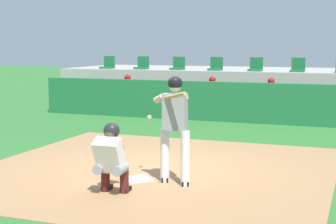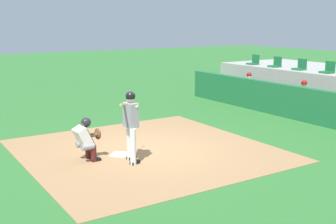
{
  "view_description": "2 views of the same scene",
  "coord_description": "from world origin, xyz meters",
  "px_view_note": "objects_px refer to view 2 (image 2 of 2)",
  "views": [
    {
      "loc": [
        3.56,
        -8.73,
        2.3
      ],
      "look_at": [
        0.0,
        0.7,
        1.0
      ],
      "focal_mm": 55.54,
      "sensor_mm": 36.0,
      "label": 1
    },
    {
      "loc": [
        9.92,
        -5.62,
        3.45
      ],
      "look_at": [
        0.0,
        0.7,
        1.0
      ],
      "focal_mm": 46.35,
      "sensor_mm": 36.0,
      "label": 2
    }
  ],
  "objects_px": {
    "stadium_seat_0": "(254,62)",
    "stadium_seat_1": "(276,64)",
    "batter_at_plate": "(131,122)",
    "dugout_player_1": "(301,97)",
    "stadium_seat_3": "(328,70)",
    "home_plate": "(120,154)",
    "catcher_crouched": "(87,138)",
    "stadium_seat_2": "(300,67)",
    "dugout_player_0": "(246,87)"
  },
  "relations": [
    {
      "from": "home_plate",
      "to": "stadium_seat_0",
      "type": "bearing_deg",
      "value": 119.58
    },
    {
      "from": "dugout_player_0",
      "to": "stadium_seat_2",
      "type": "relative_size",
      "value": 2.71
    },
    {
      "from": "dugout_player_1",
      "to": "stadium_seat_3",
      "type": "height_order",
      "value": "stadium_seat_3"
    },
    {
      "from": "catcher_crouched",
      "to": "stadium_seat_1",
      "type": "relative_size",
      "value": 3.51
    },
    {
      "from": "batter_at_plate",
      "to": "catcher_crouched",
      "type": "xyz_separation_m",
      "value": [
        -0.71,
        -0.88,
        -0.43
      ]
    },
    {
      "from": "dugout_player_0",
      "to": "home_plate",
      "type": "bearing_deg",
      "value": -63.61
    },
    {
      "from": "stadium_seat_2",
      "to": "home_plate",
      "type": "bearing_deg",
      "value": -74.16
    },
    {
      "from": "dugout_player_1",
      "to": "batter_at_plate",
      "type": "bearing_deg",
      "value": -78.16
    },
    {
      "from": "home_plate",
      "to": "stadium_seat_1",
      "type": "xyz_separation_m",
      "value": [
        -4.33,
        10.18,
        1.51
      ]
    },
    {
      "from": "dugout_player_0",
      "to": "stadium_seat_3",
      "type": "height_order",
      "value": "stadium_seat_3"
    },
    {
      "from": "batter_at_plate",
      "to": "dugout_player_1",
      "type": "distance_m",
      "value": 8.36
    },
    {
      "from": "batter_at_plate",
      "to": "dugout_player_0",
      "type": "relative_size",
      "value": 1.39
    },
    {
      "from": "home_plate",
      "to": "dugout_player_1",
      "type": "relative_size",
      "value": 0.34
    },
    {
      "from": "stadium_seat_2",
      "to": "dugout_player_1",
      "type": "bearing_deg",
      "value": -47.48
    },
    {
      "from": "stadium_seat_0",
      "to": "home_plate",
      "type": "bearing_deg",
      "value": -60.42
    },
    {
      "from": "dugout_player_1",
      "to": "stadium_seat_2",
      "type": "relative_size",
      "value": 2.71
    },
    {
      "from": "batter_at_plate",
      "to": "dugout_player_1",
      "type": "bearing_deg",
      "value": 101.84
    },
    {
      "from": "stadium_seat_1",
      "to": "stadium_seat_2",
      "type": "height_order",
      "value": "same"
    },
    {
      "from": "dugout_player_1",
      "to": "stadium_seat_2",
      "type": "xyz_separation_m",
      "value": [
        -1.87,
        2.03,
        0.86
      ]
    },
    {
      "from": "batter_at_plate",
      "to": "stadium_seat_2",
      "type": "xyz_separation_m",
      "value": [
        -3.58,
        10.21,
        0.5
      ]
    },
    {
      "from": "batter_at_plate",
      "to": "catcher_crouched",
      "type": "bearing_deg",
      "value": -129.02
    },
    {
      "from": "stadium_seat_2",
      "to": "stadium_seat_0",
      "type": "bearing_deg",
      "value": 180.0
    },
    {
      "from": "home_plate",
      "to": "catcher_crouched",
      "type": "height_order",
      "value": "catcher_crouched"
    },
    {
      "from": "dugout_player_0",
      "to": "stadium_seat_0",
      "type": "height_order",
      "value": "stadium_seat_0"
    },
    {
      "from": "stadium_seat_1",
      "to": "stadium_seat_3",
      "type": "relative_size",
      "value": 1.0
    },
    {
      "from": "stadium_seat_1",
      "to": "stadium_seat_3",
      "type": "distance_m",
      "value": 2.89
    },
    {
      "from": "stadium_seat_0",
      "to": "stadium_seat_1",
      "type": "relative_size",
      "value": 1.0
    },
    {
      "from": "batter_at_plate",
      "to": "stadium_seat_3",
      "type": "relative_size",
      "value": 3.76
    },
    {
      "from": "dugout_player_0",
      "to": "dugout_player_1",
      "type": "xyz_separation_m",
      "value": [
        3.02,
        0.0,
        0.0
      ]
    },
    {
      "from": "dugout_player_1",
      "to": "stadium_seat_3",
      "type": "xyz_separation_m",
      "value": [
        -0.42,
        2.03,
        0.86
      ]
    },
    {
      "from": "batter_at_plate",
      "to": "dugout_player_0",
      "type": "height_order",
      "value": "batter_at_plate"
    },
    {
      "from": "catcher_crouched",
      "to": "dugout_player_1",
      "type": "bearing_deg",
      "value": 96.33
    },
    {
      "from": "catcher_crouched",
      "to": "stadium_seat_2",
      "type": "distance_m",
      "value": 11.48
    },
    {
      "from": "batter_at_plate",
      "to": "stadium_seat_0",
      "type": "distance_m",
      "value": 12.09
    },
    {
      "from": "dugout_player_0",
      "to": "stadium_seat_2",
      "type": "distance_m",
      "value": 2.49
    },
    {
      "from": "batter_at_plate",
      "to": "stadium_seat_2",
      "type": "bearing_deg",
      "value": 109.33
    },
    {
      "from": "batter_at_plate",
      "to": "stadium_seat_1",
      "type": "relative_size",
      "value": 3.76
    },
    {
      "from": "home_plate",
      "to": "catcher_crouched",
      "type": "distance_m",
      "value": 1.08
    },
    {
      "from": "dugout_player_0",
      "to": "stadium_seat_0",
      "type": "xyz_separation_m",
      "value": [
        -1.74,
        2.03,
        0.86
      ]
    },
    {
      "from": "home_plate",
      "to": "dugout_player_0",
      "type": "bearing_deg",
      "value": 116.39
    },
    {
      "from": "dugout_player_1",
      "to": "stadium_seat_2",
      "type": "height_order",
      "value": "stadium_seat_2"
    },
    {
      "from": "batter_at_plate",
      "to": "home_plate",
      "type": "bearing_deg",
      "value": 177.77
    },
    {
      "from": "stadium_seat_2",
      "to": "stadium_seat_1",
      "type": "bearing_deg",
      "value": 180.0
    },
    {
      "from": "dugout_player_1",
      "to": "stadium_seat_0",
      "type": "distance_m",
      "value": 5.24
    },
    {
      "from": "dugout_player_0",
      "to": "stadium_seat_3",
      "type": "xyz_separation_m",
      "value": [
        2.6,
        2.03,
        0.86
      ]
    },
    {
      "from": "batter_at_plate",
      "to": "catcher_crouched",
      "type": "height_order",
      "value": "batter_at_plate"
    },
    {
      "from": "dugout_player_0",
      "to": "stadium_seat_1",
      "type": "distance_m",
      "value": 2.23
    },
    {
      "from": "home_plate",
      "to": "stadium_seat_0",
      "type": "relative_size",
      "value": 0.92
    },
    {
      "from": "stadium_seat_3",
      "to": "stadium_seat_2",
      "type": "bearing_deg",
      "value": 180.0
    },
    {
      "from": "home_plate",
      "to": "catcher_crouched",
      "type": "xyz_separation_m",
      "value": [
        -0.02,
        -0.9,
        0.59
      ]
    }
  ]
}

